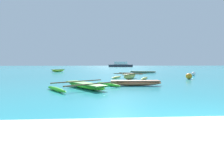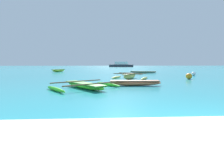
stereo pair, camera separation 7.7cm
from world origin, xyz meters
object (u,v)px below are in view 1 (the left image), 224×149
at_px(moored_boat_2, 135,83).
at_px(moored_boat_1, 130,76).
at_px(mooring_buoy_2, 189,76).
at_px(moored_boat_0, 143,72).
at_px(moored_boat_3, 58,70).
at_px(mooring_buoy_1, 193,74).
at_px(moored_boat_4, 85,85).
at_px(distant_ferry, 121,65).

bearing_deg(moored_boat_2, moored_boat_1, 87.25).
height_order(moored_boat_1, mooring_buoy_2, mooring_buoy_2).
bearing_deg(moored_boat_0, moored_boat_3, -177.24).
height_order(moored_boat_0, mooring_buoy_1, mooring_buoy_1).
bearing_deg(moored_boat_1, moored_boat_4, 177.82).
bearing_deg(moored_boat_3, moored_boat_1, -117.01).
bearing_deg(moored_boat_1, mooring_buoy_1, -37.20).
xyz_separation_m(moored_boat_1, mooring_buoy_1, (8.16, 3.65, -0.01)).
distance_m(moored_boat_4, distant_ferry, 66.03).
xyz_separation_m(moored_boat_1, mooring_buoy_2, (5.42, -0.64, 0.03)).
distance_m(mooring_buoy_2, distant_ferry, 59.90).
bearing_deg(distant_ferry, mooring_buoy_2, -90.05).
bearing_deg(moored_boat_1, moored_boat_0, 8.98).
xyz_separation_m(moored_boat_2, moored_boat_3, (-9.81, 19.66, 0.06)).
distance_m(moored_boat_1, mooring_buoy_2, 5.46).
xyz_separation_m(moored_boat_1, moored_boat_4, (-3.66, -6.12, -0.08)).
xyz_separation_m(moored_boat_2, mooring_buoy_1, (8.66, 8.78, 0.04)).
relative_size(moored_boat_3, moored_boat_4, 0.68).
bearing_deg(moored_boat_3, mooring_buoy_2, -106.31).
xyz_separation_m(moored_boat_1, moored_boat_2, (-0.49, -5.13, -0.05)).
height_order(mooring_buoy_1, mooring_buoy_2, mooring_buoy_2).
bearing_deg(moored_boat_1, mooring_buoy_2, -67.97).
xyz_separation_m(moored_boat_4, mooring_buoy_1, (11.83, 9.77, 0.07)).
relative_size(moored_boat_2, distant_ferry, 0.34).
bearing_deg(moored_boat_1, moored_boat_3, 64.03).
bearing_deg(moored_boat_4, mooring_buoy_1, 94.04).
height_order(moored_boat_0, moored_boat_4, moored_boat_4).
relative_size(moored_boat_0, mooring_buoy_2, 7.46).
bearing_deg(mooring_buoy_2, moored_boat_3, 136.02).
bearing_deg(mooring_buoy_2, moored_boat_4, -148.88).
relative_size(moored_boat_3, mooring_buoy_2, 5.40).
relative_size(moored_boat_1, moored_boat_3, 1.24).
distance_m(moored_boat_0, moored_boat_3, 14.62).
bearing_deg(moored_boat_2, moored_boat_3, 119.27).
height_order(moored_boat_1, mooring_buoy_1, moored_boat_1).
height_order(moored_boat_4, mooring_buoy_1, mooring_buoy_1).
bearing_deg(moored_boat_0, distant_ferry, 108.00).
distance_m(mooring_buoy_1, distant_ferry, 55.68).
bearing_deg(moored_boat_4, moored_boat_1, 113.58).
xyz_separation_m(moored_boat_0, moored_boat_4, (-7.32, -16.30, -0.00)).
bearing_deg(mooring_buoy_1, moored_boat_2, -134.62).
bearing_deg(mooring_buoy_1, moored_boat_0, 124.66).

